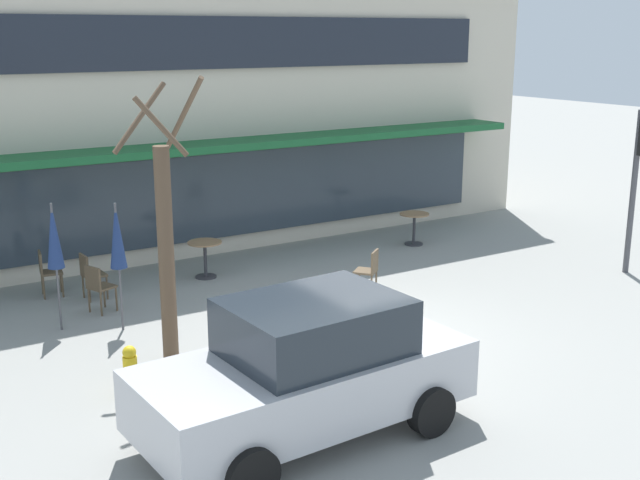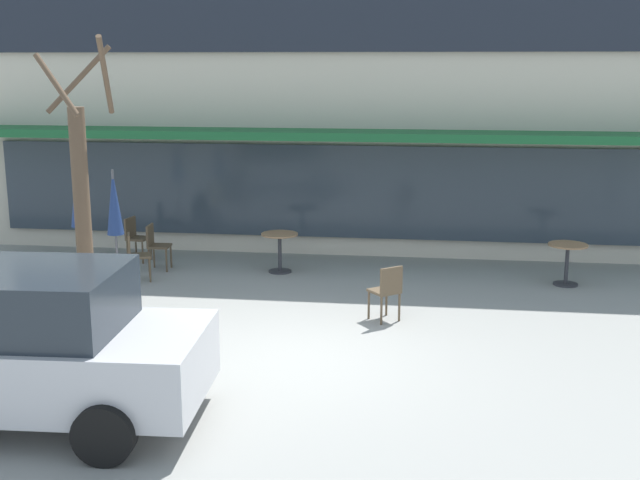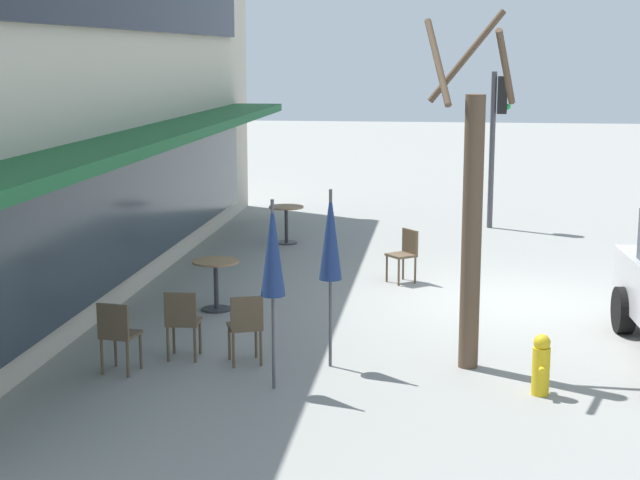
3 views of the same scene
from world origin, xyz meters
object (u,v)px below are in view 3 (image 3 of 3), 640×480
Objects in this scene: traffic_light_pole at (497,123)px; cafe_chair_2 at (405,251)px; patio_umbrella_green_folded at (331,236)px; street_tree at (471,215)px; patio_umbrella_cream_folded at (273,250)px; cafe_chair_3 at (246,324)px; cafe_chair_0 at (118,332)px; fire_hydrant at (541,364)px; cafe_table_near_wall at (216,277)px; cafe_table_streetside at (286,218)px; cafe_chair_1 at (182,319)px.

cafe_chair_2 is at bearing 162.31° from traffic_light_pole.
patio_umbrella_green_folded is 4.81m from cafe_chair_2.
patio_umbrella_green_folded is 1.70m from street_tree.
cafe_chair_3 is at bearing 31.02° from patio_umbrella_cream_folded.
cafe_chair_0 is at bearing 103.81° from patio_umbrella_green_folded.
fire_hydrant is at bearing -106.15° from patio_umbrella_green_folded.
cafe_chair_0 and cafe_chair_2 have the same top height.
cafe_table_near_wall is 1.00× the size of cafe_table_streetside.
cafe_chair_3 is (0.54, -1.45, 0.00)m from cafe_chair_0.
cafe_table_streetside is at bearing 8.20° from patio_umbrella_cream_folded.
cafe_chair_0 is at bearing 88.80° from fire_hydrant.
cafe_chair_1 is (0.92, 1.32, -1.10)m from patio_umbrella_cream_folded.
fire_hydrant is (-0.64, -3.51, -0.17)m from cafe_chair_3.
fire_hydrant is (-0.74, -4.33, -0.17)m from cafe_chair_1.
cafe_table_near_wall is 0.85× the size of cafe_chair_3.
patio_umbrella_cream_folded reaches higher than cafe_chair_1.
fire_hydrant is (-3.16, -4.47, -0.16)m from cafe_table_near_wall.
fire_hydrant is at bearing -153.24° from cafe_table_streetside.
cafe_chair_0 is (-0.61, 2.49, -1.10)m from patio_umbrella_green_folded.
cafe_table_near_wall is at bearing 58.65° from street_tree.
cafe_table_near_wall is 0.85× the size of cafe_chair_0.
cafe_chair_0 is 0.89m from cafe_chair_1.
cafe_table_near_wall is at bearing 149.73° from traffic_light_pole.
traffic_light_pole is at bearing -15.36° from patio_umbrella_cream_folded.
cafe_table_near_wall is 9.04m from traffic_light_pole.
patio_umbrella_green_folded reaches higher than cafe_table_near_wall.
cafe_table_near_wall is at bearing -9.04° from cafe_chair_0.
patio_umbrella_green_folded is at bearing 73.85° from fire_hydrant.
street_tree reaches higher than fire_hydrant.
patio_umbrella_green_folded is 0.51× the size of street_tree.
cafe_chair_3 is at bearing -174.50° from cafe_table_streetside.
cafe_table_near_wall is at bearing 177.72° from cafe_table_streetside.
cafe_chair_3 reaches higher than cafe_table_near_wall.
traffic_light_pole is (2.36, -4.26, 1.78)m from cafe_table_streetside.
patio_umbrella_green_folded reaches higher than cafe_chair_2.
street_tree is at bearing -87.19° from cafe_chair_1.
cafe_table_streetside reaches higher than fire_hydrant.
patio_umbrella_cream_folded is at bearing -171.80° from cafe_table_streetside.
patio_umbrella_cream_folded reaches higher than cafe_chair_0.
patio_umbrella_cream_folded reaches higher than cafe_chair_2.
patio_umbrella_green_folded is 2.17m from cafe_chair_1.
cafe_table_near_wall is at bearing 39.36° from patio_umbrella_green_folded.
cafe_chair_2 is 1.00× the size of cafe_chair_3.
cafe_chair_0 is (0.28, 1.94, -1.10)m from patio_umbrella_cream_folded.
patio_umbrella_cream_folded is 2.47× the size of cafe_chair_0.
cafe_chair_0 is (-8.34, 0.70, 0.01)m from cafe_table_streetside.
patio_umbrella_cream_folded is (-3.33, -1.45, 1.11)m from cafe_table_near_wall.
patio_umbrella_green_folded is 2.47× the size of cafe_chair_3.
cafe_chair_2 is 0.21× the size of street_tree.
traffic_light_pole is (9.89, -0.80, 0.41)m from street_tree.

